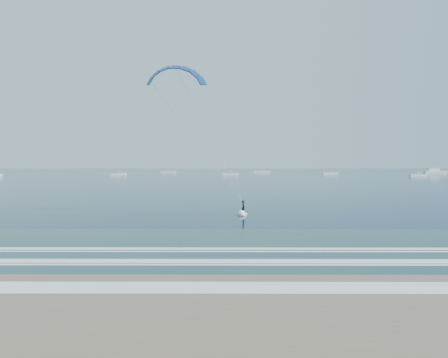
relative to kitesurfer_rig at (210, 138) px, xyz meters
The scene contains 9 objects.
ground 29.42m from the kitesurfer_rig, 91.09° to the right, with size 900.00×900.00×0.00m, color #072D42.
kitesurfer_rig is the anchor object (origin of this frame).
motor_yacht 231.59m from the kitesurfer_rig, 56.23° to the left, with size 12.95×3.45×5.63m.
sailboat_1 170.27m from the kitesurfer_rig, 108.80° to the left, with size 7.97×2.40×11.05m.
sailboat_2 216.86m from the kitesurfer_rig, 99.64° to the left, with size 9.69×2.40×12.93m.
sailboat_3 167.86m from the kitesurfer_rig, 88.48° to the left, with size 8.17×2.40×11.41m.
sailboat_4 221.76m from the kitesurfer_rig, 83.21° to the left, with size 10.16×2.40×13.62m.
sailboat_5 188.13m from the kitesurfer_rig, 70.90° to the left, with size 8.39×2.40×11.50m.
sailboat_6 174.23m from the kitesurfer_rig, 56.57° to the left, with size 8.31×2.40×11.32m.
Camera 1 is at (2.42, -21.85, 6.88)m, focal length 32.00 mm.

